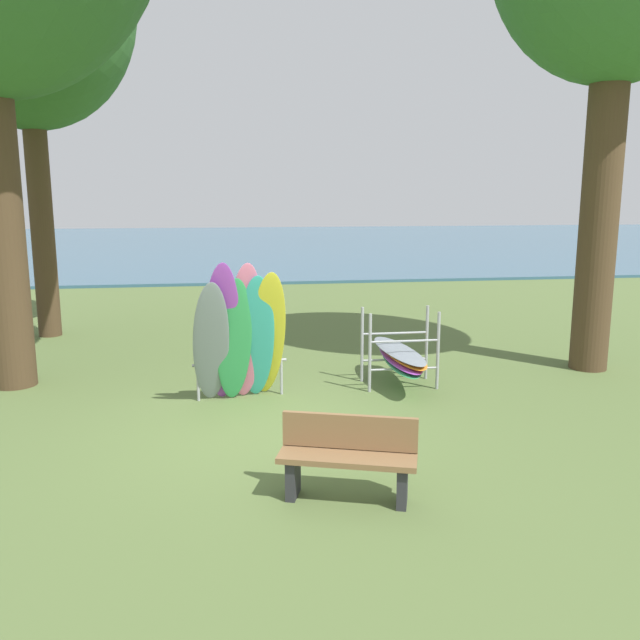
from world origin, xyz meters
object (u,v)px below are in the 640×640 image
at_px(tree_mid_behind, 25,4).
at_px(park_bench, 348,456).
at_px(board_storage_rack, 400,355).
at_px(leaning_board_pile, 240,338).

xyz_separation_m(tree_mid_behind, park_bench, (5.03, -8.66, -6.35)).
distance_m(tree_mid_behind, board_storage_rack, 10.31).
bearing_deg(tree_mid_behind, board_storage_rack, -35.94).
height_order(leaning_board_pile, board_storage_rack, leaning_board_pile).
relative_size(tree_mid_behind, park_bench, 6.42).
distance_m(tree_mid_behind, leaning_board_pile, 8.88).
distance_m(leaning_board_pile, park_bench, 3.46).
distance_m(tree_mid_behind, park_bench, 11.86).
height_order(leaning_board_pile, park_bench, leaning_board_pile).
distance_m(leaning_board_pile, board_storage_rack, 2.70).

